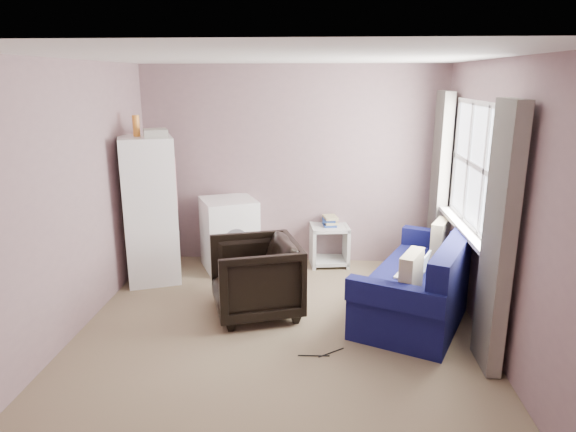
{
  "coord_description": "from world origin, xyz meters",
  "views": [
    {
      "loc": [
        0.38,
        -4.33,
        2.34
      ],
      "look_at": [
        0.05,
        0.6,
        1.0
      ],
      "focal_mm": 32.0,
      "sensor_mm": 36.0,
      "label": 1
    }
  ],
  "objects_px": {
    "side_table": "(329,242)",
    "sofa": "(426,283)",
    "fridge": "(150,209)",
    "armchair": "(255,274)",
    "washing_machine": "(229,232)"
  },
  "relations": [
    {
      "from": "armchair",
      "to": "side_table",
      "type": "relative_size",
      "value": 1.33
    },
    {
      "from": "armchair",
      "to": "fridge",
      "type": "relative_size",
      "value": 0.44
    },
    {
      "from": "sofa",
      "to": "fridge",
      "type": "bearing_deg",
      "value": -168.53
    },
    {
      "from": "armchair",
      "to": "washing_machine",
      "type": "relative_size",
      "value": 0.96
    },
    {
      "from": "washing_machine",
      "to": "side_table",
      "type": "xyz_separation_m",
      "value": [
        1.25,
        0.2,
        -0.16
      ]
    },
    {
      "from": "armchair",
      "to": "fridge",
      "type": "height_order",
      "value": "fridge"
    },
    {
      "from": "fridge",
      "to": "sofa",
      "type": "height_order",
      "value": "fridge"
    },
    {
      "from": "side_table",
      "to": "sofa",
      "type": "height_order",
      "value": "sofa"
    },
    {
      "from": "armchair",
      "to": "sofa",
      "type": "distance_m",
      "value": 1.73
    },
    {
      "from": "fridge",
      "to": "sofa",
      "type": "bearing_deg",
      "value": -34.15
    },
    {
      "from": "fridge",
      "to": "sofa",
      "type": "distance_m",
      "value": 3.18
    },
    {
      "from": "fridge",
      "to": "washing_machine",
      "type": "relative_size",
      "value": 2.18
    },
    {
      "from": "sofa",
      "to": "side_table",
      "type": "bearing_deg",
      "value": 149.88
    },
    {
      "from": "fridge",
      "to": "side_table",
      "type": "height_order",
      "value": "fridge"
    },
    {
      "from": "side_table",
      "to": "armchair",
      "type": "bearing_deg",
      "value": -117.07
    }
  ]
}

